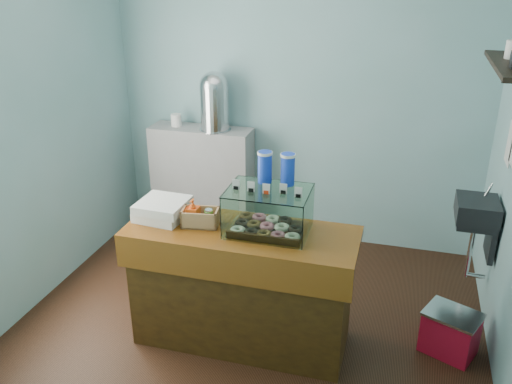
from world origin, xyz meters
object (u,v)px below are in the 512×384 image
(counter, at_px, (242,286))
(display_case, at_px, (270,207))
(red_cooler, at_px, (450,332))
(coffee_urn, at_px, (214,100))

(counter, bearing_deg, display_case, 23.07)
(red_cooler, bearing_deg, counter, -145.76)
(display_case, xyz_separation_m, coffee_urn, (-0.92, 1.48, 0.32))
(counter, height_order, red_cooler, counter)
(coffee_urn, bearing_deg, red_cooler, -30.42)
(display_case, height_order, red_cooler, display_case)
(display_case, relative_size, coffee_urn, 1.00)
(counter, bearing_deg, red_cooler, 10.11)
(display_case, distance_m, red_cooler, 1.58)
(counter, xyz_separation_m, display_case, (0.18, 0.08, 0.61))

